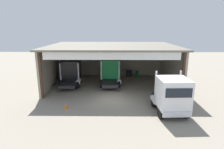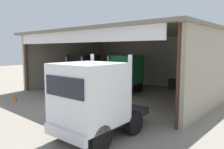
{
  "view_description": "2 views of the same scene",
  "coord_description": "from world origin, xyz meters",
  "px_view_note": "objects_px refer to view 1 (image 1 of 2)",
  "views": [
    {
      "loc": [
        0.28,
        -18.79,
        7.49
      ],
      "look_at": [
        0.0,
        3.75,
        1.8
      ],
      "focal_mm": 29.78,
      "sensor_mm": 36.0,
      "label": 1
    },
    {
      "loc": [
        12.02,
        -9.81,
        3.94
      ],
      "look_at": [
        0.0,
        3.75,
        1.8
      ],
      "focal_mm": 35.19,
      "sensor_mm": 36.0,
      "label": 2
    }
  ],
  "objects_px": {
    "tool_cart": "(129,73)",
    "traffic_cone": "(66,106)",
    "truck_black_center_bay": "(71,72)",
    "truck_white_center_left_bay": "(171,95)",
    "truck_green_yard_outside": "(110,72)",
    "oil_drum": "(137,74)"
  },
  "relations": [
    {
      "from": "truck_green_yard_outside",
      "to": "traffic_cone",
      "type": "relative_size",
      "value": 9.06
    },
    {
      "from": "truck_black_center_bay",
      "to": "truck_white_center_left_bay",
      "type": "xyz_separation_m",
      "value": [
        10.77,
        -8.65,
        0.05
      ]
    },
    {
      "from": "truck_black_center_bay",
      "to": "truck_green_yard_outside",
      "type": "distance_m",
      "value": 5.27
    },
    {
      "from": "truck_black_center_bay",
      "to": "traffic_cone",
      "type": "bearing_deg",
      "value": -85.18
    },
    {
      "from": "truck_white_center_left_bay",
      "to": "tool_cart",
      "type": "relative_size",
      "value": 4.97
    },
    {
      "from": "tool_cart",
      "to": "traffic_cone",
      "type": "distance_m",
      "value": 14.12
    },
    {
      "from": "truck_green_yard_outside",
      "to": "tool_cart",
      "type": "distance_m",
      "value": 5.24
    },
    {
      "from": "tool_cart",
      "to": "traffic_cone",
      "type": "relative_size",
      "value": 1.79
    },
    {
      "from": "truck_white_center_left_bay",
      "to": "traffic_cone",
      "type": "height_order",
      "value": "truck_white_center_left_bay"
    },
    {
      "from": "tool_cart",
      "to": "traffic_cone",
      "type": "height_order",
      "value": "tool_cart"
    },
    {
      "from": "truck_black_center_bay",
      "to": "tool_cart",
      "type": "relative_size",
      "value": 5.22
    },
    {
      "from": "truck_black_center_bay",
      "to": "tool_cart",
      "type": "xyz_separation_m",
      "value": [
        8.1,
        4.64,
        -1.24
      ]
    },
    {
      "from": "oil_drum",
      "to": "traffic_cone",
      "type": "distance_m",
      "value": 14.37
    },
    {
      "from": "truck_green_yard_outside",
      "to": "oil_drum",
      "type": "xyz_separation_m",
      "value": [
        4.1,
        3.75,
        -1.25
      ]
    },
    {
      "from": "truck_black_center_bay",
      "to": "oil_drum",
      "type": "xyz_separation_m",
      "value": [
        9.35,
        4.15,
        -1.28
      ]
    },
    {
      "from": "truck_black_center_bay",
      "to": "oil_drum",
      "type": "distance_m",
      "value": 10.31
    },
    {
      "from": "truck_white_center_left_bay",
      "to": "tool_cart",
      "type": "xyz_separation_m",
      "value": [
        -2.67,
        13.29,
        -1.29
      ]
    },
    {
      "from": "truck_green_yard_outside",
      "to": "tool_cart",
      "type": "xyz_separation_m",
      "value": [
        2.85,
        4.23,
        -1.21
      ]
    },
    {
      "from": "truck_green_yard_outside",
      "to": "truck_white_center_left_bay",
      "type": "relative_size",
      "value": 1.02
    },
    {
      "from": "truck_green_yard_outside",
      "to": "oil_drum",
      "type": "height_order",
      "value": "truck_green_yard_outside"
    },
    {
      "from": "truck_white_center_left_bay",
      "to": "oil_drum",
      "type": "distance_m",
      "value": 12.95
    },
    {
      "from": "truck_black_center_bay",
      "to": "truck_white_center_left_bay",
      "type": "bearing_deg",
      "value": -42.67
    }
  ]
}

